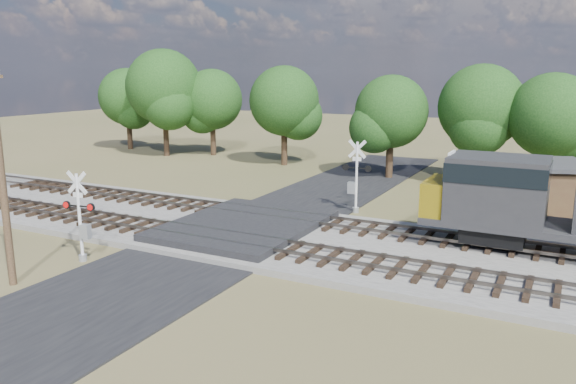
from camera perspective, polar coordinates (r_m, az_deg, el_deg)
The scene contains 11 objects.
ground at distance 29.26m, azimuth -4.96°, elevation -4.43°, with size 160.00×160.00×0.00m, color #4E4F2A.
ballast_bed at distance 26.01m, azimuth 14.78°, elevation -6.60°, with size 140.00×10.00×0.30m, color gray.
road at distance 29.25m, azimuth -4.96°, elevation -4.35°, with size 7.00×60.00×0.08m, color black.
crossing_panel at distance 29.58m, azimuth -4.45°, elevation -3.60°, with size 7.00×9.00×0.62m, color #262628.
track_near at distance 25.97m, azimuth -1.48°, elevation -5.60°, with size 140.00×2.60×0.33m.
track_far at distance 30.27m, azimuth 3.09°, elevation -3.02°, with size 140.00×2.60×0.33m.
crossing_signal_near at distance 26.46m, azimuth -20.22°, elevation -3.11°, with size 1.65×0.39×4.11m.
crossing_signal_far at distance 33.69m, azimuth 6.81°, elevation 0.96°, with size 1.78×0.39×4.41m.
utility_pole at distance 24.10m, azimuth -27.14°, elevation 1.97°, with size 2.08×0.72×8.74m.
equipment_shed at distance 34.61m, azimuth 24.22°, elevation 0.06°, with size 6.39×6.39×3.39m.
treeline at distance 44.20m, azimuth 20.59°, elevation 8.58°, with size 77.19×11.32×11.12m.
Camera 1 is at (15.06, -23.66, 8.35)m, focal length 35.00 mm.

